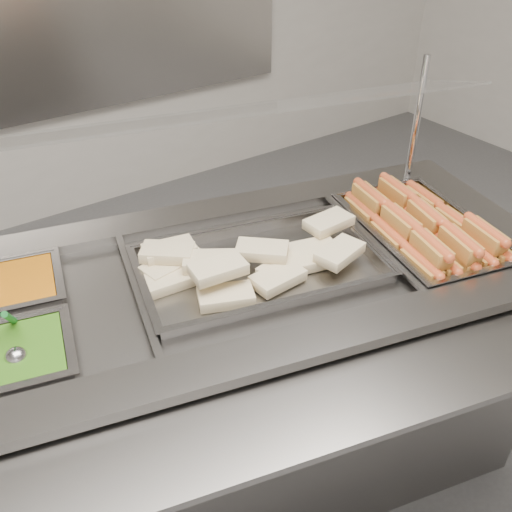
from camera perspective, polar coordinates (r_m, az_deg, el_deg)
steam_counter at (r=1.79m, az=-1.41°, el=-11.91°), size 1.87×1.17×0.83m
tray_rail at (r=1.23m, az=6.05°, el=-14.72°), size 1.67×0.72×0.05m
sneeze_guard at (r=1.53m, az=-4.43°, el=13.50°), size 1.55×0.63×0.41m
pan_hotdogs at (r=1.78m, az=16.17°, el=1.85°), size 0.43×0.57×0.09m
pan_wraps at (r=1.55m, az=0.32°, el=-1.31°), size 0.70×0.51×0.06m
pan_beans at (r=1.61m, az=-23.80°, el=-3.77°), size 0.32×0.28×0.09m
pan_peas at (r=1.40m, az=-23.64°, el=-10.16°), size 0.32×0.28×0.09m
hotdogs_in_buns at (r=1.75m, az=16.32°, el=2.89°), size 0.38×0.53×0.11m
tortilla_wraps at (r=1.53m, az=-1.49°, el=-0.47°), size 0.64×0.39×0.09m
serving_spoon at (r=1.36m, az=-22.93°, el=-8.68°), size 0.07×0.16×0.14m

